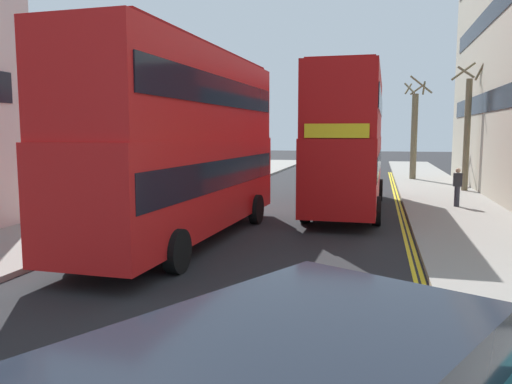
{
  "coord_description": "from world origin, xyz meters",
  "views": [
    {
      "loc": [
        3.37,
        -0.88,
        3.24
      ],
      "look_at": [
        0.5,
        11.0,
        1.8
      ],
      "focal_mm": 35.56,
      "sensor_mm": 36.0,
      "label": 1
    }
  ],
  "objects": [
    {
      "name": "sidewalk_left",
      "position": [
        -6.5,
        16.0,
        0.07
      ],
      "size": [
        4.0,
        80.0,
        0.14
      ],
      "primitive_type": "cube",
      "color": "gray",
      "rests_on": "ground"
    },
    {
      "name": "kerb_line_inner",
      "position": [
        4.24,
        14.0,
        0.0
      ],
      "size": [
        0.1,
        56.0,
        0.01
      ],
      "primitive_type": "cube",
      "color": "yellow",
      "rests_on": "ground"
    },
    {
      "name": "kerb_line_outer",
      "position": [
        4.4,
        14.0,
        0.0
      ],
      "size": [
        0.1,
        56.0,
        0.01
      ],
      "primitive_type": "cube",
      "color": "yellow",
      "rests_on": "ground"
    },
    {
      "name": "street_tree_far",
      "position": [
        5.66,
        34.7,
        3.25
      ],
      "size": [
        1.79,
        1.76,
        6.76
      ],
      "color": "#6B6047",
      "rests_on": "sidewalk_right"
    },
    {
      "name": "pedestrian_far",
      "position": [
        6.63,
        21.66,
        0.99
      ],
      "size": [
        0.34,
        0.22,
        1.62
      ],
      "color": "#2D2D38",
      "rests_on": "sidewalk_right"
    },
    {
      "name": "street_tree_near",
      "position": [
        7.93,
        28.15,
        3.36
      ],
      "size": [
        1.55,
        1.58,
        6.87
      ],
      "color": "#6B6047",
      "rests_on": "sidewalk_right"
    },
    {
      "name": "double_decker_bus_oncoming",
      "position": [
        2.16,
        20.42,
        3.03
      ],
      "size": [
        2.91,
        10.84,
        5.64
      ],
      "color": "#B20F0F",
      "rests_on": "ground"
    },
    {
      "name": "sidewalk_right",
      "position": [
        6.5,
        16.0,
        0.07
      ],
      "size": [
        4.0,
        80.0,
        0.14
      ],
      "primitive_type": "cube",
      "color": "gray",
      "rests_on": "ground"
    },
    {
      "name": "double_decker_bus_away",
      "position": [
        -2.2,
        13.19,
        3.03
      ],
      "size": [
        3.11,
        10.89,
        5.64
      ],
      "color": "red",
      "rests_on": "ground"
    }
  ]
}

